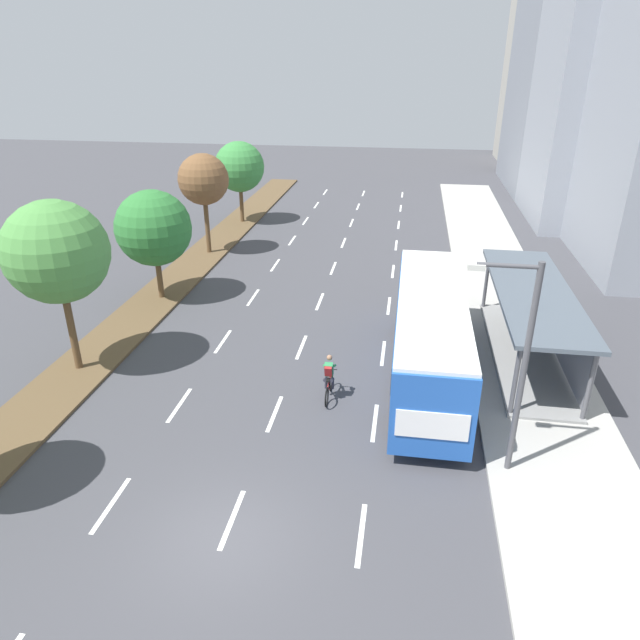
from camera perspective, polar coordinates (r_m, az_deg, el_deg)
ground_plane at (r=16.12m, az=-9.48°, el=-20.62°), size 140.00×140.00×0.00m
median_strip at (r=34.94m, az=-12.59°, el=5.28°), size 2.60×52.00×0.12m
sidewalk_right at (r=33.02m, az=17.22°, el=3.62°), size 4.50×52.00×0.15m
lane_divider_left at (r=32.18m, az=-5.49°, el=3.97°), size 0.14×48.00×0.01m
lane_divider_center at (r=31.53m, az=0.70°, el=3.64°), size 0.14×48.00×0.01m
lane_divider_right at (r=31.26m, az=7.07°, el=3.25°), size 0.14×48.00×0.01m
bus_shelter at (r=24.57m, az=20.73°, el=0.30°), size 2.90×10.15×2.86m
bus at (r=21.87m, az=10.86°, el=-0.91°), size 2.54×11.29×3.37m
cyclist at (r=20.78m, az=0.89°, el=-5.88°), size 0.46×1.82×1.71m
median_tree_second at (r=23.05m, az=-24.72°, el=6.12°), size 3.80×3.80×6.68m
median_tree_third at (r=29.46m, az=-16.21°, el=8.74°), size 3.71×3.71×5.46m
median_tree_fourth at (r=35.97m, az=-11.51°, el=13.49°), size 3.04×3.04×6.05m
median_tree_fifth at (r=43.03m, az=-8.01°, el=14.82°), size 3.57×3.57×5.77m
streetlight at (r=16.63m, az=19.16°, el=-3.52°), size 1.91×0.24×6.50m
building_mid_right at (r=48.51m, az=26.50°, el=19.56°), size 8.88×12.68×17.93m
building_far_right at (r=58.93m, az=23.41°, el=25.07°), size 7.09×13.30×26.99m
building_tall_right at (r=73.36m, az=22.18°, el=24.64°), size 8.47×9.71×26.47m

